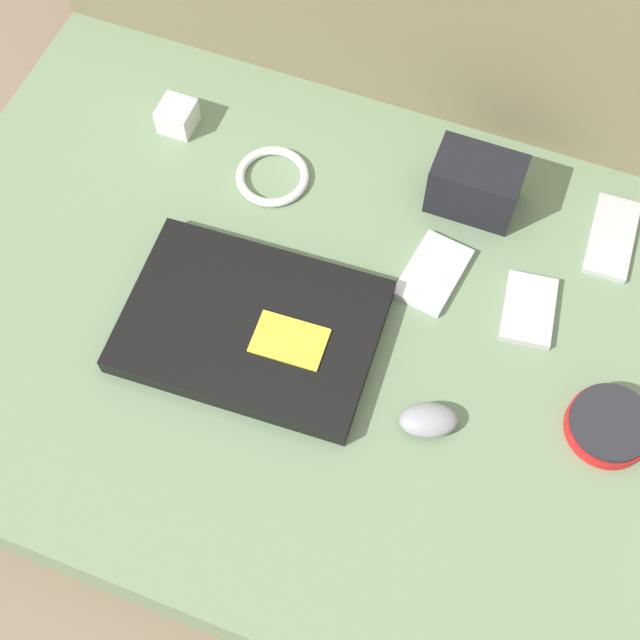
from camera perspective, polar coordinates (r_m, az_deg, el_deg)
ground_plane at (r=1.24m, az=-0.00°, el=-2.93°), size 8.00×8.00×0.00m
couch_seat at (r=1.19m, az=-0.00°, el=-1.75°), size 1.12×0.76×0.12m
couch_backrest at (r=1.34m, az=7.82°, el=19.13°), size 1.12×0.20×0.45m
laptop at (r=1.13m, az=-4.41°, el=-0.39°), size 0.33×0.24×0.03m
computer_mouse at (r=1.08m, az=6.95°, el=-6.38°), size 0.08×0.07×0.03m
speaker_puck at (r=1.12m, az=18.02°, el=-6.44°), size 0.10×0.10×0.03m
phone_silver at (r=1.26m, az=18.17°, el=5.07°), size 0.06×0.13×0.01m
phone_black at (r=1.17m, az=13.21°, el=0.67°), size 0.08×0.11×0.01m
phone_small at (r=1.18m, az=7.25°, el=3.00°), size 0.08×0.12×0.01m
camera_pouch at (r=1.22m, az=9.94°, el=8.57°), size 0.12×0.08×0.08m
charger_brick at (r=1.32m, az=-9.12°, el=12.75°), size 0.05×0.05×0.04m
cable_coil at (r=1.26m, az=-3.06°, el=9.17°), size 0.10×0.10×0.01m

